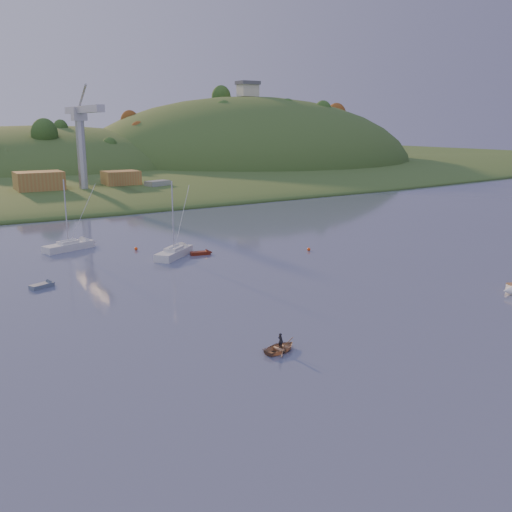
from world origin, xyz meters
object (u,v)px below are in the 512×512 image
canoe (280,348)px  red_tender (204,253)px  grey_dinghy (46,285)px  sailboat_near (174,252)px  sailboat_far (68,245)px

canoe → red_tender: (10.99, 36.07, -0.10)m
red_tender → grey_dinghy: 24.01m
canoe → red_tender: bearing=-30.1°
canoe → sailboat_near: bearing=-23.2°
canoe → grey_dinghy: (-12.41, 30.70, -0.09)m
sailboat_far → grey_dinghy: size_ratio=3.16×
grey_dinghy → canoe: bearing=-89.3°
sailboat_far → canoe: sailboat_far is taller
sailboat_near → sailboat_far: 17.27m
sailboat_far → grey_dinghy: bearing=-130.8°
sailboat_far → grey_dinghy: 20.20m
sailboat_near → grey_dinghy: (-18.95, -6.13, -0.47)m
canoe → red_tender: red_tender is taller
sailboat_far → red_tender: 21.03m
sailboat_far → canoe: (5.15, -49.54, -0.37)m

